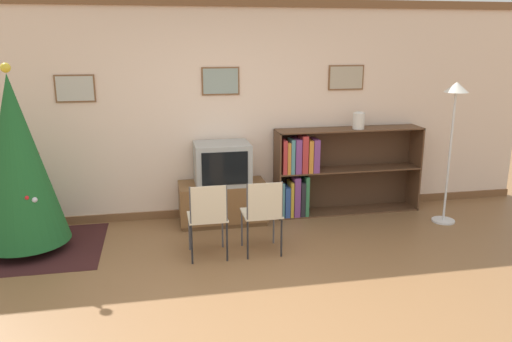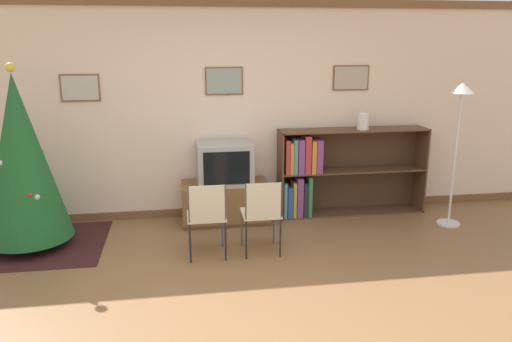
{
  "view_description": "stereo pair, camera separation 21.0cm",
  "coord_description": "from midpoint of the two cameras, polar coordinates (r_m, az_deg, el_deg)",
  "views": [
    {
      "loc": [
        -0.76,
        -3.73,
        2.22
      ],
      "look_at": [
        0.24,
        1.34,
        0.86
      ],
      "focal_mm": 35.0,
      "sensor_mm": 36.0,
      "label": 1
    },
    {
      "loc": [
        -0.56,
        -3.77,
        2.22
      ],
      "look_at": [
        0.24,
        1.34,
        0.86
      ],
      "focal_mm": 35.0,
      "sensor_mm": 36.0,
      "label": 2
    }
  ],
  "objects": [
    {
      "name": "ground_plane",
      "position": [
        4.41,
        -1.08,
        -15.47
      ],
      "size": [
        24.0,
        24.0,
        0.0
      ],
      "primitive_type": "plane",
      "color": "brown"
    },
    {
      "name": "wall_back",
      "position": [
        6.31,
        -5.12,
        6.83
      ],
      "size": [
        8.42,
        0.11,
        2.7
      ],
      "color": "beige",
      "rests_on": "ground_plane"
    },
    {
      "name": "area_rug",
      "position": [
        6.09,
        -25.5,
        -8.08
      ],
      "size": [
        1.58,
        1.33,
        0.01
      ],
      "color": "#381919",
      "rests_on": "ground_plane"
    },
    {
      "name": "christmas_tree",
      "position": [
        5.8,
        -26.58,
        1.02
      ],
      "size": [
        0.92,
        0.92,
        1.99
      ],
      "color": "maroon",
      "rests_on": "area_rug"
    },
    {
      "name": "tv_console",
      "position": [
        6.24,
        -4.78,
        -3.63
      ],
      "size": [
        1.07,
        0.53,
        0.5
      ],
      "color": "brown",
      "rests_on": "ground_plane"
    },
    {
      "name": "television",
      "position": [
        6.1,
        -4.88,
        0.85
      ],
      "size": [
        0.67,
        0.51,
        0.51
      ],
      "color": "#9E9E99",
      "rests_on": "tv_console"
    },
    {
      "name": "folding_chair_left",
      "position": [
        5.15,
        -6.68,
        -5.14
      ],
      "size": [
        0.4,
        0.4,
        0.82
      ],
      "color": "beige",
      "rests_on": "ground_plane"
    },
    {
      "name": "folding_chair_right",
      "position": [
        5.23,
        -0.36,
        -4.75
      ],
      "size": [
        0.4,
        0.4,
        0.82
      ],
      "color": "beige",
      "rests_on": "ground_plane"
    },
    {
      "name": "bookshelf",
      "position": [
        6.5,
        6.49,
        -0.06
      ],
      "size": [
        1.92,
        0.36,
        1.12
      ],
      "color": "brown",
      "rests_on": "ground_plane"
    },
    {
      "name": "vase",
      "position": [
        6.47,
        10.74,
        5.72
      ],
      "size": [
        0.15,
        0.15,
        0.22
      ],
      "color": "silver",
      "rests_on": "bookshelf"
    },
    {
      "name": "standing_lamp",
      "position": [
        6.39,
        20.78,
        5.87
      ],
      "size": [
        0.28,
        0.28,
        1.74
      ],
      "color": "silver",
      "rests_on": "ground_plane"
    }
  ]
}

